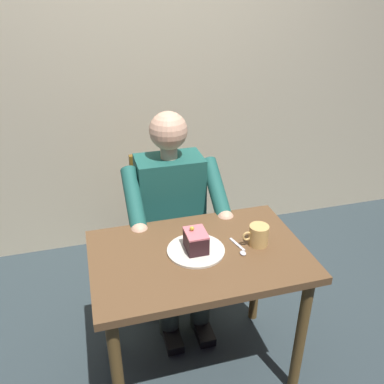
{
  "coord_description": "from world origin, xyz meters",
  "views": [
    {
      "loc": [
        0.42,
        1.4,
        1.79
      ],
      "look_at": [
        0.0,
        -0.1,
        0.97
      ],
      "focal_mm": 38.19,
      "sensor_mm": 36.0,
      "label": 1
    }
  ],
  "objects_px": {
    "dining_table": "(199,272)",
    "seated_person": "(174,217)",
    "coffee_cup": "(258,235)",
    "dessert_spoon": "(240,249)",
    "cake_slice": "(196,241)",
    "chair": "(168,221)"
  },
  "relations": [
    {
      "from": "seated_person",
      "to": "cake_slice",
      "type": "bearing_deg",
      "value": 88.85
    },
    {
      "from": "seated_person",
      "to": "coffee_cup",
      "type": "distance_m",
      "value": 0.59
    },
    {
      "from": "dessert_spoon",
      "to": "chair",
      "type": "bearing_deg",
      "value": -75.17
    },
    {
      "from": "coffee_cup",
      "to": "dessert_spoon",
      "type": "relative_size",
      "value": 0.86
    },
    {
      "from": "coffee_cup",
      "to": "dessert_spoon",
      "type": "distance_m",
      "value": 0.1
    },
    {
      "from": "seated_person",
      "to": "coffee_cup",
      "type": "height_order",
      "value": "seated_person"
    },
    {
      "from": "chair",
      "to": "cake_slice",
      "type": "distance_m",
      "value": 0.71
    },
    {
      "from": "dining_table",
      "to": "chair",
      "type": "distance_m",
      "value": 0.67
    },
    {
      "from": "cake_slice",
      "to": "dessert_spoon",
      "type": "relative_size",
      "value": 0.82
    },
    {
      "from": "chair",
      "to": "dessert_spoon",
      "type": "relative_size",
      "value": 6.23
    },
    {
      "from": "cake_slice",
      "to": "seated_person",
      "type": "bearing_deg",
      "value": -91.15
    },
    {
      "from": "seated_person",
      "to": "dessert_spoon",
      "type": "bearing_deg",
      "value": 109.52
    },
    {
      "from": "chair",
      "to": "dessert_spoon",
      "type": "distance_m",
      "value": 0.75
    },
    {
      "from": "dining_table",
      "to": "seated_person",
      "type": "bearing_deg",
      "value": -90.0
    },
    {
      "from": "coffee_cup",
      "to": "chair",
      "type": "bearing_deg",
      "value": -67.69
    },
    {
      "from": "cake_slice",
      "to": "dessert_spoon",
      "type": "bearing_deg",
      "value": 167.35
    },
    {
      "from": "dining_table",
      "to": "dessert_spoon",
      "type": "bearing_deg",
      "value": 170.64
    },
    {
      "from": "chair",
      "to": "cake_slice",
      "type": "bearing_deg",
      "value": 89.16
    },
    {
      "from": "cake_slice",
      "to": "dessert_spoon",
      "type": "height_order",
      "value": "cake_slice"
    },
    {
      "from": "dining_table",
      "to": "cake_slice",
      "type": "xyz_separation_m",
      "value": [
        0.01,
        -0.01,
        0.16
      ]
    },
    {
      "from": "cake_slice",
      "to": "dessert_spoon",
      "type": "distance_m",
      "value": 0.2
    },
    {
      "from": "seated_person",
      "to": "dining_table",
      "type": "bearing_deg",
      "value": 90.0
    }
  ]
}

